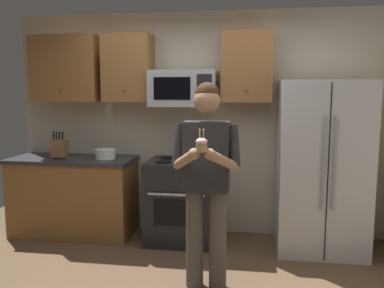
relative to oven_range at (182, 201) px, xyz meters
name	(u,v)px	position (x,y,z in m)	size (l,w,h in m)	color
wall_back	(200,124)	(0.15, 0.39, 0.84)	(4.40, 0.10, 2.60)	#B7AD99
oven_range	(182,201)	(0.00, 0.00, 0.00)	(0.76, 0.70, 0.93)	black
microwave	(183,89)	(0.00, 0.12, 1.26)	(0.74, 0.41, 0.40)	#9EA0A5
refrigerator	(321,167)	(1.50, -0.04, 0.44)	(0.90, 0.75, 1.80)	#B7BABF
cabinet_row_upper	(135,68)	(-0.57, 0.17, 1.49)	(2.78, 0.36, 0.76)	brown
counter_left	(74,196)	(-1.30, 0.02, 0.00)	(1.44, 0.66, 0.92)	brown
knife_block	(59,148)	(-1.44, -0.03, 0.57)	(0.16, 0.15, 0.32)	brown
bowl_large_white	(105,154)	(-0.90, 0.01, 0.52)	(0.24, 0.24, 0.11)	white
person	(206,175)	(0.40, -1.06, 0.53)	(0.60, 0.48, 1.76)	#4C4742
cupcake	(202,145)	(0.40, -1.39, 0.83)	(0.09, 0.09, 0.17)	#A87F56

